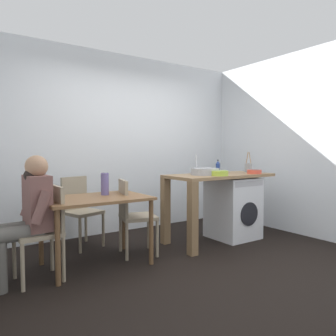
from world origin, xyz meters
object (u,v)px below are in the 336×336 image
dining_table (96,206)px  seated_person (28,212)px  bottle_tall_green (218,167)px  colander (254,172)px  chair_opposite (132,213)px  mixing_bowl (219,173)px  washing_machine (233,208)px  chair_spare_by_wall (79,207)px  chair_person_seat (46,227)px  utensil_crock (248,168)px  vase (105,184)px

dining_table → seated_person: seated_person is taller
bottle_tall_green → colander: bottle_tall_green is taller
seated_person → chair_opposite: bearing=-83.8°
mixing_bowl → colander: mixing_bowl is taller
washing_machine → chair_spare_by_wall: bearing=156.9°
seated_person → colander: size_ratio=6.00×
colander → washing_machine: bearing=130.7°
chair_spare_by_wall → mixing_bowl: size_ratio=3.86×
dining_table → colander: colander is taller
chair_person_seat → utensil_crock: size_ratio=3.00×
dining_table → vase: size_ratio=4.39×
chair_spare_by_wall → colander: size_ratio=4.50×
chair_opposite → mixing_bowl: (1.09, -0.33, 0.45)m
utensil_crock → vase: size_ratio=1.20×
chair_spare_by_wall → bottle_tall_green: size_ratio=4.60×
mixing_bowl → washing_machine: bearing=23.4°
chair_person_seat → chair_opposite: size_ratio=1.00×
chair_person_seat → colander: bearing=-95.7°
chair_opposite → vase: 0.49m
chair_spare_by_wall → utensil_crock: 2.49m
bottle_tall_green → chair_opposite: bearing=178.3°
vase → bottle_tall_green: bearing=-2.4°
washing_machine → chair_opposite: bearing=175.3°
dining_table → chair_opposite: bearing=8.2°
seated_person → dining_table: bearing=-83.7°
utensil_crock → colander: (-0.18, -0.27, -0.04)m
chair_spare_by_wall → bottle_tall_green: bearing=139.4°
bottle_tall_green → utensil_crock: (0.58, -0.04, -0.02)m
washing_machine → utensil_crock: size_ratio=2.87×
mixing_bowl → chair_spare_by_wall: bearing=145.4°
seated_person → vase: seated_person is taller
vase → chair_spare_by_wall: bearing=96.2°
seated_person → utensil_crock: bearing=-90.2°
seated_person → colander: bearing=-95.4°
chair_spare_by_wall → seated_person: size_ratio=0.75×
washing_machine → utensil_crock: 0.67m
chair_spare_by_wall → vase: size_ratio=3.59×
washing_machine → bottle_tall_green: bottle_tall_green is taller
colander → dining_table: bearing=172.9°
chair_spare_by_wall → washing_machine: bearing=139.5°
washing_machine → vase: vase is taller
bottle_tall_green → mixing_bowl: (-0.24, -0.29, -0.05)m
vase → chair_opposite: bearing=-5.5°
chair_person_seat → chair_spare_by_wall: (0.62, 0.87, 0.00)m
chair_person_seat → mixing_bowl: bearing=-96.3°
seated_person → mixing_bowl: (2.28, -0.15, 0.28)m
chair_person_seat → colander: size_ratio=4.50×
utensil_crock → chair_spare_by_wall: bearing=161.4°
chair_opposite → colander: (1.74, -0.35, 0.44)m
mixing_bowl → utensil_crock: size_ratio=0.78×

